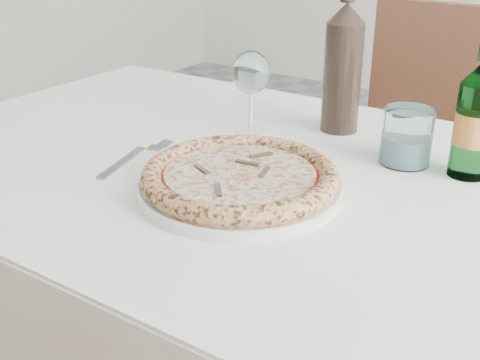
{
  "coord_description": "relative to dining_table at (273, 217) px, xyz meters",
  "views": [
    {
      "loc": [
        0.59,
        -0.92,
        1.15
      ],
      "look_at": [
        0.11,
        -0.23,
        0.78
      ],
      "focal_mm": 45.0,
      "sensor_mm": 36.0,
      "label": 1
    }
  ],
  "objects": [
    {
      "name": "pizza",
      "position": [
        -0.0,
        -0.1,
        0.11
      ],
      "size": [
        0.3,
        0.3,
        0.03
      ],
      "color": "tan",
      "rests_on": "plate"
    },
    {
      "name": "wine_glass",
      "position": [
        -0.14,
        0.14,
        0.2
      ],
      "size": [
        0.07,
        0.07,
        0.16
      ],
      "color": "white",
      "rests_on": "dining_table"
    },
    {
      "name": "chair_far",
      "position": [
        0.01,
        0.78,
        -0.13
      ],
      "size": [
        0.44,
        0.44,
        0.93
      ],
      "color": "#5E2B19",
      "rests_on": "floor"
    },
    {
      "name": "beer_bottle",
      "position": [
        0.27,
        0.17,
        0.18
      ],
      "size": [
        0.06,
        0.06,
        0.24
      ],
      "color": "#498F58",
      "rests_on": "dining_table"
    },
    {
      "name": "dining_table",
      "position": [
        0.0,
        0.0,
        0.0
      ],
      "size": [
        1.46,
        0.88,
        0.76
      ],
      "color": "#5E2B19",
      "rests_on": "floor"
    },
    {
      "name": "fork",
      "position": [
        -0.23,
        -0.1,
        0.09
      ],
      "size": [
        0.05,
        0.21,
        0.0
      ],
      "color": "slate",
      "rests_on": "dining_table"
    },
    {
      "name": "plate",
      "position": [
        0.0,
        -0.1,
        0.1
      ],
      "size": [
        0.32,
        0.32,
        0.02
      ],
      "color": "white",
      "rests_on": "dining_table"
    },
    {
      "name": "wine_bottle",
      "position": [
        -0.0,
        0.25,
        0.22
      ],
      "size": [
        0.07,
        0.07,
        0.3
      ],
      "color": "black",
      "rests_on": "dining_table"
    },
    {
      "name": "tumbler",
      "position": [
        0.17,
        0.16,
        0.13
      ],
      "size": [
        0.09,
        0.09,
        0.1
      ],
      "color": "silver",
      "rests_on": "dining_table"
    }
  ]
}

